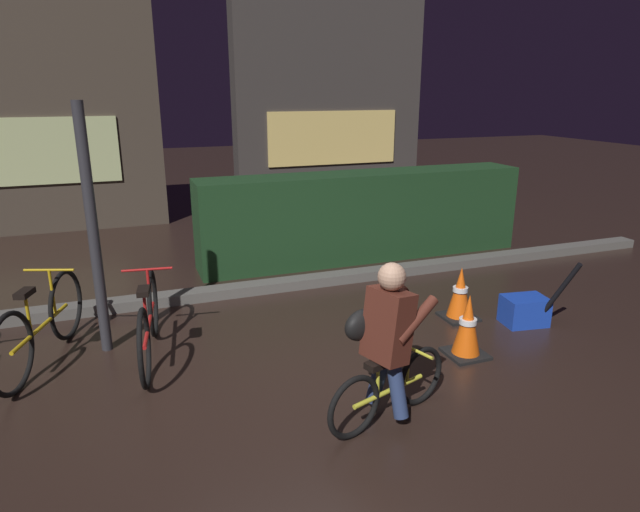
# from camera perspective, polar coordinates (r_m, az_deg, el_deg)

# --- Properties ---
(ground_plane) EXTENTS (40.00, 40.00, 0.00)m
(ground_plane) POSITION_cam_1_polar(r_m,az_deg,el_deg) (4.91, 0.25, -12.29)
(ground_plane) COLOR black
(sidewalk_curb) EXTENTS (12.00, 0.24, 0.12)m
(sidewalk_curb) POSITION_cam_1_polar(r_m,az_deg,el_deg) (6.81, -6.28, -3.24)
(sidewalk_curb) COLOR #56544F
(sidewalk_curb) RESTS_ON ground
(hedge_row) EXTENTS (4.80, 0.70, 1.25)m
(hedge_row) POSITION_cam_1_polar(r_m,az_deg,el_deg) (8.04, 4.52, 4.18)
(hedge_row) COLOR #19381C
(hedge_row) RESTS_ON ground
(storefront_right) EXTENTS (4.06, 0.54, 4.21)m
(storefront_right) POSITION_cam_1_polar(r_m,az_deg,el_deg) (12.03, 0.93, 15.52)
(storefront_right) COLOR #383330
(storefront_right) RESTS_ON ground
(street_post) EXTENTS (0.10, 0.10, 2.31)m
(street_post) POSITION_cam_1_polar(r_m,az_deg,el_deg) (5.36, -22.41, 2.22)
(street_post) COLOR #2D2D33
(street_post) RESTS_ON ground
(parked_bike_left_mid) EXTENTS (0.62, 1.66, 0.80)m
(parked_bike_left_mid) POSITION_cam_1_polar(r_m,az_deg,el_deg) (5.57, -26.88, -6.42)
(parked_bike_left_mid) COLOR black
(parked_bike_left_mid) RESTS_ON ground
(parked_bike_center_left) EXTENTS (0.46, 1.69, 0.78)m
(parked_bike_center_left) POSITION_cam_1_polar(r_m,az_deg,el_deg) (5.30, -17.28, -6.55)
(parked_bike_center_left) COLOR black
(parked_bike_center_left) RESTS_ON ground
(traffic_cone_near) EXTENTS (0.36, 0.36, 0.60)m
(traffic_cone_near) POSITION_cam_1_polar(r_m,az_deg,el_deg) (5.31, 15.01, -7.06)
(traffic_cone_near) COLOR black
(traffic_cone_near) RESTS_ON ground
(traffic_cone_far) EXTENTS (0.36, 0.36, 0.58)m
(traffic_cone_far) POSITION_cam_1_polar(r_m,az_deg,el_deg) (6.13, 14.28, -3.82)
(traffic_cone_far) COLOR black
(traffic_cone_far) RESTS_ON ground
(blue_crate) EXTENTS (0.48, 0.38, 0.30)m
(blue_crate) POSITION_cam_1_polar(r_m,az_deg,el_deg) (6.24, 20.37, -5.31)
(blue_crate) COLOR #193DB7
(blue_crate) RESTS_ON ground
(cyclist) EXTENTS (1.14, 0.50, 1.25)m
(cyclist) POSITION_cam_1_polar(r_m,az_deg,el_deg) (4.07, 6.82, -8.96)
(cyclist) COLOR black
(cyclist) RESTS_ON ground
(closed_umbrella) EXTENTS (0.20, 0.42, 0.78)m
(closed_umbrella) POSITION_cam_1_polar(r_m,az_deg,el_deg) (6.08, 23.24, -3.77)
(closed_umbrella) COLOR black
(closed_umbrella) RESTS_ON ground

